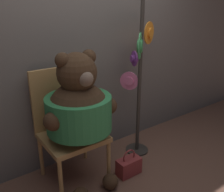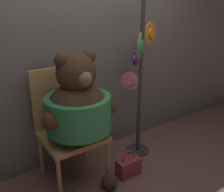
{
  "view_description": "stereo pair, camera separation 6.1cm",
  "coord_description": "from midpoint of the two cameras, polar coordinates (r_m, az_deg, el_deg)",
  "views": [
    {
      "loc": [
        -1.35,
        -1.66,
        1.75
      ],
      "look_at": [
        0.06,
        0.3,
        0.84
      ],
      "focal_mm": 40.0,
      "sensor_mm": 36.0,
      "label": 1
    },
    {
      "loc": [
        -1.3,
        -1.7,
        1.75
      ],
      "look_at": [
        0.06,
        0.3,
        0.84
      ],
      "focal_mm": 40.0,
      "sensor_mm": 36.0,
      "label": 2
    }
  ],
  "objects": [
    {
      "name": "handbag_on_ground",
      "position": [
        2.79,
        3.21,
        -15.66
      ],
      "size": [
        0.26,
        0.14,
        0.3
      ],
      "color": "maroon",
      "rests_on": "ground_plane"
    },
    {
      "name": "chair",
      "position": [
        2.59,
        -10.82,
        -5.97
      ],
      "size": [
        0.59,
        0.55,
        1.15
      ],
      "color": "#B2844C",
      "rests_on": "ground_plane"
    },
    {
      "name": "wall_back",
      "position": [
        2.8,
        -7.04,
        10.46
      ],
      "size": [
        8.0,
        0.1,
        2.52
      ],
      "color": "#66605B",
      "rests_on": "ground_plane"
    },
    {
      "name": "ground_plane",
      "position": [
        2.76,
        2.08,
        -18.64
      ],
      "size": [
        14.0,
        14.0,
        0.0
      ],
      "primitive_type": "plane",
      "color": "brown"
    },
    {
      "name": "teddy_bear",
      "position": [
        2.36,
        -8.27,
        -3.08
      ],
      "size": [
        0.75,
        0.66,
        1.36
      ],
      "color": "#3D2819",
      "rests_on": "ground_plane"
    },
    {
      "name": "hat_display_rack",
      "position": [
        2.85,
        5.62,
        4.35
      ],
      "size": [
        0.49,
        0.45,
        1.84
      ],
      "color": "#332D28",
      "rests_on": "ground_plane"
    }
  ]
}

